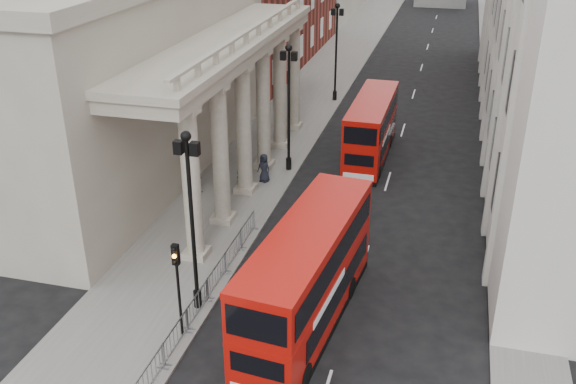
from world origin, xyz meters
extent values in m
plane|color=black|center=(0.00, 0.00, 0.00)|extent=(260.00, 260.00, 0.00)
cube|color=slate|center=(-3.00, 30.00, 0.06)|extent=(6.00, 140.00, 0.12)
cube|color=slate|center=(13.50, 30.00, 0.06)|extent=(3.00, 140.00, 0.12)
cube|color=slate|center=(-0.05, 30.00, 0.07)|extent=(0.20, 140.00, 0.14)
cube|color=gray|center=(-10.50, 18.00, 6.00)|extent=(9.00, 28.00, 12.00)
cylinder|color=black|center=(-0.60, 4.00, 0.52)|extent=(0.36, 0.36, 0.80)
cylinder|color=black|center=(-0.60, 4.00, 4.12)|extent=(0.18, 0.18, 8.00)
sphere|color=black|center=(-0.60, 4.00, 8.22)|extent=(0.44, 0.44, 0.44)
cube|color=black|center=(-0.25, 4.00, 7.72)|extent=(0.35, 0.35, 0.55)
cube|color=black|center=(-0.95, 4.00, 7.72)|extent=(0.35, 0.35, 0.55)
cylinder|color=black|center=(-0.60, 20.00, 0.52)|extent=(0.36, 0.36, 0.80)
cylinder|color=black|center=(-0.60, 20.00, 4.12)|extent=(0.18, 0.18, 8.00)
sphere|color=black|center=(-0.60, 20.00, 8.22)|extent=(0.44, 0.44, 0.44)
cube|color=black|center=(-0.25, 20.00, 7.72)|extent=(0.35, 0.35, 0.55)
cube|color=black|center=(-0.95, 20.00, 7.72)|extent=(0.35, 0.35, 0.55)
cylinder|color=black|center=(-0.60, 36.00, 0.52)|extent=(0.36, 0.36, 0.80)
cylinder|color=black|center=(-0.60, 36.00, 4.12)|extent=(0.18, 0.18, 8.00)
sphere|color=black|center=(-0.60, 36.00, 8.22)|extent=(0.44, 0.44, 0.44)
cube|color=black|center=(-0.25, 36.00, 7.72)|extent=(0.35, 0.35, 0.55)
cube|color=black|center=(-0.95, 36.00, 7.72)|extent=(0.35, 0.35, 0.55)
cylinder|color=black|center=(-0.50, 2.00, 1.82)|extent=(0.12, 0.12, 3.40)
cube|color=black|center=(-0.50, 2.00, 3.97)|extent=(0.28, 0.22, 0.90)
sphere|color=black|center=(-0.50, 1.87, 4.27)|extent=(0.18, 0.18, 0.18)
sphere|color=orange|center=(-0.50, 1.87, 3.97)|extent=(0.18, 0.18, 0.18)
sphere|color=black|center=(-0.50, 1.87, 3.67)|extent=(0.18, 0.18, 0.18)
cube|color=gray|center=(-0.35, -1.30, 0.67)|extent=(0.50, 2.30, 1.10)
cube|color=gray|center=(-0.35, 1.05, 0.67)|extent=(0.50, 2.30, 1.10)
cube|color=gray|center=(-0.35, 3.40, 0.67)|extent=(0.50, 2.30, 1.10)
cube|color=gray|center=(-0.35, 5.75, 0.67)|extent=(0.50, 2.30, 1.10)
cube|color=gray|center=(-0.35, 8.10, 0.67)|extent=(0.50, 2.30, 1.10)
cube|color=gray|center=(-0.35, 10.45, 0.67)|extent=(0.50, 2.30, 1.10)
cube|color=#B60F08|center=(4.37, 4.21, 1.39)|extent=(3.68, 11.02, 2.06)
cube|color=#B60F08|center=(4.37, 4.21, 3.53)|extent=(3.68, 11.02, 1.80)
cube|color=#B60F08|center=(4.37, 4.21, 4.55)|extent=(3.73, 11.06, 0.26)
cube|color=black|center=(4.37, 4.21, 0.18)|extent=(3.70, 11.02, 0.36)
cube|color=black|center=(4.37, 4.21, 1.65)|extent=(3.53, 8.98, 1.03)
cube|color=black|center=(4.37, 4.21, 3.63)|extent=(3.68, 10.41, 1.13)
cylinder|color=black|center=(2.82, 0.59, 0.51)|extent=(0.43, 1.06, 1.03)
cylinder|color=black|center=(5.14, 0.35, 0.51)|extent=(0.43, 1.06, 1.03)
cylinder|color=black|center=(3.48, 6.84, 0.51)|extent=(0.43, 1.06, 1.03)
cylinder|color=black|center=(5.79, 6.59, 0.51)|extent=(0.43, 1.06, 1.03)
cube|color=#AC0E07|center=(4.29, 23.75, 1.26)|extent=(2.44, 9.79, 1.86)
cube|color=#AC0E07|center=(4.29, 23.75, 3.19)|extent=(2.44, 9.79, 1.63)
cube|color=#AC0E07|center=(4.29, 23.75, 4.12)|extent=(2.47, 9.83, 0.23)
cube|color=black|center=(4.29, 23.75, 0.16)|extent=(2.46, 9.79, 0.33)
cube|color=black|center=(4.29, 23.75, 1.49)|extent=(2.47, 7.93, 0.93)
cube|color=black|center=(4.29, 23.75, 3.28)|extent=(2.49, 9.24, 1.02)
cube|color=white|center=(4.23, 18.88, 0.60)|extent=(1.95, 0.08, 0.42)
cube|color=yellow|center=(4.23, 18.87, 0.30)|extent=(0.51, 0.04, 0.12)
cylinder|color=black|center=(3.20, 20.37, 0.47)|extent=(0.31, 0.93, 0.93)
cylinder|color=black|center=(5.30, 20.34, 0.47)|extent=(0.31, 0.93, 0.93)
cylinder|color=black|center=(3.26, 26.04, 0.47)|extent=(0.31, 0.93, 0.93)
cylinder|color=black|center=(5.36, 26.02, 0.47)|extent=(0.31, 0.93, 0.93)
imported|color=black|center=(-2.75, 16.70, 1.03)|extent=(0.79, 0.70, 1.82)
imported|color=black|center=(-5.21, 15.19, 0.99)|extent=(0.98, 0.85, 1.74)
imported|color=black|center=(-1.62, 17.71, 1.05)|extent=(1.06, 0.88, 1.86)
camera|label=1|loc=(9.36, -17.95, 17.07)|focal=40.00mm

